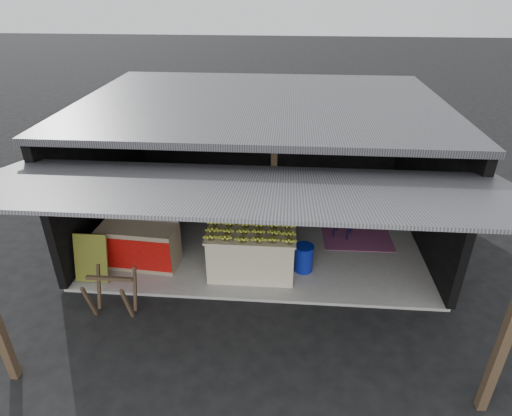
# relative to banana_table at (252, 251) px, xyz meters

# --- Properties ---
(ground) EXTENTS (80.00, 80.00, 0.00)m
(ground) POSITION_rel_banana_table_xyz_m (0.06, -0.85, -0.52)
(ground) COLOR black
(ground) RESTS_ON ground
(concrete_slab) EXTENTS (7.00, 5.00, 0.06)m
(concrete_slab) POSITION_rel_banana_table_xyz_m (0.06, 1.65, -0.49)
(concrete_slab) COLOR gray
(concrete_slab) RESTS_ON ground
(shophouse) EXTENTS (7.40, 7.29, 3.02)m
(shophouse) POSITION_rel_banana_table_xyz_m (0.06, 1.97, 1.58)
(shophouse) COLOR black
(shophouse) RESTS_ON ground
(banana_table) EXTENTS (1.67, 1.03, 0.92)m
(banana_table) POSITION_rel_banana_table_xyz_m (0.00, 0.00, 0.00)
(banana_table) COLOR silver
(banana_table) RESTS_ON concrete_slab
(banana_pile) EXTENTS (1.54, 0.93, 0.18)m
(banana_pile) POSITION_rel_banana_table_xyz_m (0.00, 0.00, 0.55)
(banana_pile) COLOR gold
(banana_pile) RESTS_ON banana_table
(white_crate) EXTENTS (0.84, 0.58, 0.92)m
(white_crate) POSITION_rel_banana_table_xyz_m (0.15, 1.00, -0.00)
(white_crate) COLOR white
(white_crate) RESTS_ON concrete_slab
(neighbor_stall) EXTENTS (1.55, 0.78, 1.56)m
(neighbor_stall) POSITION_rel_banana_table_xyz_m (-2.24, 0.09, 0.01)
(neighbor_stall) COLOR #998466
(neighbor_stall) RESTS_ON concrete_slab
(green_signboard) EXTENTS (0.63, 0.29, 0.92)m
(green_signboard) POSITION_rel_banana_table_xyz_m (-2.98, -0.48, 0.01)
(green_signboard) COLOR black
(green_signboard) RESTS_ON concrete_slab
(sawhorse) EXTENTS (0.80, 0.69, 0.78)m
(sawhorse) POSITION_rel_banana_table_xyz_m (-2.26, -1.33, -0.03)
(sawhorse) COLOR #473423
(sawhorse) RESTS_ON ground
(water_barrel) EXTENTS (0.36, 0.36, 0.53)m
(water_barrel) POSITION_rel_banana_table_xyz_m (1.01, 0.11, -0.20)
(water_barrel) COLOR navy
(water_barrel) RESTS_ON concrete_slab
(plastic_chair) EXTENTS (0.48, 0.48, 0.79)m
(plastic_chair) POSITION_rel_banana_table_xyz_m (1.93, 1.54, -0.00)
(plastic_chair) COLOR #0D0A38
(plastic_chair) RESTS_ON concrete_slab
(magenta_rug) EXTENTS (1.52, 1.03, 0.01)m
(magenta_rug) POSITION_rel_banana_table_xyz_m (2.23, 1.35, -0.46)
(magenta_rug) COLOR #6D1853
(magenta_rug) RESTS_ON concrete_slab
(picture_frames) EXTENTS (1.62, 0.04, 0.46)m
(picture_frames) POSITION_rel_banana_table_xyz_m (-0.11, 4.05, 1.41)
(picture_frames) COLOR black
(picture_frames) RESTS_ON shophouse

